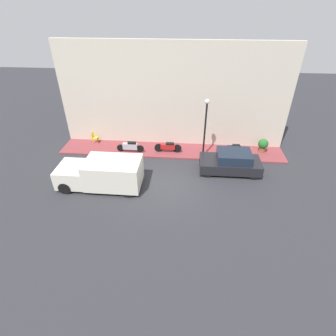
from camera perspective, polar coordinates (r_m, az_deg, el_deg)
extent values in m
plane|color=#2D2D33|center=(15.88, -0.48, -4.05)|extent=(60.00, 60.00, 0.00)
cube|color=brown|center=(19.51, 0.71, 3.85)|extent=(2.24, 16.31, 0.11)
cube|color=beige|center=(19.21, 1.08, 15.25)|extent=(0.30, 16.31, 7.40)
cube|color=black|center=(17.45, 13.28, 0.79)|extent=(1.85, 3.88, 0.66)
cube|color=#192333|center=(17.17, 14.18, 2.52)|extent=(1.62, 2.13, 0.59)
cylinder|color=black|center=(16.70, 8.59, -0.95)|extent=(0.20, 0.68, 0.68)
cylinder|color=black|center=(18.06, 8.38, 1.90)|extent=(0.20, 0.68, 0.68)
cylinder|color=black|center=(17.18, 18.27, -1.37)|extent=(0.20, 0.68, 0.68)
cylinder|color=black|center=(18.50, 17.38, 1.44)|extent=(0.20, 0.68, 0.68)
cube|color=silver|center=(15.66, -11.75, -1.01)|extent=(2.07, 3.20, 1.57)
cube|color=silver|center=(16.62, -19.85, -1.23)|extent=(1.97, 1.73, 1.10)
cube|color=#192333|center=(16.57, -20.86, -0.30)|extent=(1.76, 0.95, 0.44)
cylinder|color=black|center=(16.28, -21.54, -4.09)|extent=(0.22, 0.74, 0.74)
cylinder|color=black|center=(17.60, -19.27, -0.57)|extent=(0.22, 0.74, 0.74)
cylinder|color=black|center=(15.08, -8.75, -5.07)|extent=(0.22, 0.74, 0.74)
cylinder|color=black|center=(16.49, -7.42, -1.21)|extent=(0.22, 0.74, 0.74)
cube|color=black|center=(19.19, 14.15, 4.00)|extent=(0.30, 0.95, 0.46)
cube|color=black|center=(19.08, 14.65, 4.74)|extent=(0.27, 0.52, 0.12)
cylinder|color=black|center=(19.19, 12.24, 3.61)|extent=(0.10, 0.54, 0.54)
cylinder|color=black|center=(19.40, 15.88, 3.40)|extent=(0.10, 0.54, 0.54)
cube|color=#B21E1E|center=(19.00, -0.02, 4.70)|extent=(0.30, 1.04, 0.35)
cube|color=black|center=(18.88, 0.41, 5.31)|extent=(0.27, 0.57, 0.12)
cylinder|color=black|center=(19.13, -2.04, 4.44)|extent=(0.10, 0.62, 0.62)
cylinder|color=black|center=(19.03, 2.00, 4.27)|extent=(0.10, 0.62, 0.62)
cube|color=#B7B7BF|center=(19.23, -8.24, 4.72)|extent=(0.30, 1.06, 0.43)
cube|color=black|center=(19.07, -7.88, 5.44)|extent=(0.27, 0.58, 0.12)
cylinder|color=black|center=(19.48, -10.27, 4.32)|extent=(0.10, 0.54, 0.54)
cylinder|color=black|center=(19.17, -6.09, 4.19)|extent=(0.10, 0.54, 0.54)
cylinder|color=black|center=(17.97, 8.01, 7.99)|extent=(0.12, 0.12, 3.88)
sphere|color=silver|center=(17.22, 8.55, 14.13)|extent=(0.32, 0.32, 0.32)
cylinder|color=brown|center=(20.32, 19.77, 3.81)|extent=(0.45, 0.45, 0.37)
sphere|color=#236628|center=(20.11, 20.02, 4.97)|extent=(0.71, 0.71, 0.71)
cube|color=yellow|center=(21.02, -15.58, 6.45)|extent=(0.40, 0.40, 0.04)
cube|color=yellow|center=(20.99, -16.13, 6.96)|extent=(0.40, 0.04, 0.38)
cylinder|color=yellow|center=(20.92, -15.18, 5.64)|extent=(0.04, 0.04, 0.45)
cylinder|color=yellow|center=(21.21, -14.90, 6.07)|extent=(0.04, 0.04, 0.45)
cylinder|color=yellow|center=(21.04, -16.07, 5.65)|extent=(0.04, 0.04, 0.45)
cylinder|color=yellow|center=(21.33, -15.78, 6.08)|extent=(0.04, 0.04, 0.45)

